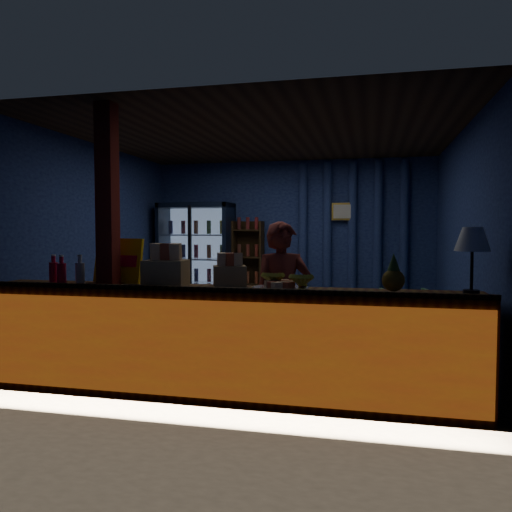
% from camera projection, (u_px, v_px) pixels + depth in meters
% --- Properties ---
extents(ground, '(4.60, 4.60, 0.00)m').
position_uv_depth(ground, '(264.00, 346.00, 6.23)').
color(ground, '#515154').
rests_on(ground, ground).
extents(room_walls, '(4.60, 4.60, 4.60)m').
position_uv_depth(room_walls, '(264.00, 221.00, 6.15)').
color(room_walls, navy).
rests_on(room_walls, ground).
extents(counter, '(4.40, 0.57, 0.99)m').
position_uv_depth(counter, '(218.00, 342.00, 4.35)').
color(counter, brown).
rests_on(counter, ground).
extents(support_post, '(0.16, 0.16, 2.60)m').
position_uv_depth(support_post, '(108.00, 247.00, 4.55)').
color(support_post, maroon).
rests_on(support_post, ground).
extents(beverage_cooler, '(1.20, 0.62, 1.90)m').
position_uv_depth(beverage_cooler, '(198.00, 261.00, 8.39)').
color(beverage_cooler, black).
rests_on(beverage_cooler, ground).
extents(bottle_shelf, '(0.50, 0.28, 1.60)m').
position_uv_depth(bottle_shelf, '(249.00, 269.00, 8.35)').
color(bottle_shelf, '#3D2813').
rests_on(bottle_shelf, ground).
extents(curtain_folds, '(1.74, 0.14, 2.50)m').
position_uv_depth(curtain_folds, '(352.00, 240.00, 8.02)').
color(curtain_folds, navy).
rests_on(curtain_folds, room_walls).
extents(framed_picture, '(0.36, 0.04, 0.28)m').
position_uv_depth(framed_picture, '(343.00, 212.00, 7.99)').
color(framed_picture, gold).
rests_on(framed_picture, room_walls).
extents(shopkeeper, '(0.65, 0.53, 1.54)m').
position_uv_depth(shopkeeper, '(282.00, 301.00, 4.79)').
color(shopkeeper, maroon).
rests_on(shopkeeper, ground).
extents(green_chair, '(0.79, 0.80, 0.62)m').
position_uv_depth(green_chair, '(407.00, 310.00, 7.10)').
color(green_chair, '#5DBB75').
rests_on(green_chair, ground).
extents(side_table, '(0.66, 0.57, 0.61)m').
position_uv_depth(side_table, '(297.00, 308.00, 7.60)').
color(side_table, '#3D2813').
rests_on(side_table, ground).
extents(yellow_sign, '(0.54, 0.20, 0.42)m').
position_uv_depth(yellow_sign, '(118.00, 261.00, 4.75)').
color(yellow_sign, yellow).
rests_on(yellow_sign, counter).
extents(soda_bottles, '(0.36, 0.16, 0.27)m').
position_uv_depth(soda_bottles, '(65.00, 272.00, 4.69)').
color(soda_bottles, red).
rests_on(soda_bottles, counter).
extents(snack_box_left, '(0.39, 0.33, 0.38)m').
position_uv_depth(snack_box_left, '(166.00, 271.00, 4.46)').
color(snack_box_left, '#A98452').
rests_on(snack_box_left, counter).
extents(snack_box_centre, '(0.35, 0.32, 0.30)m').
position_uv_depth(snack_box_centre, '(230.00, 274.00, 4.46)').
color(snack_box_centre, '#A98452').
rests_on(snack_box_centre, counter).
extents(pastry_tray, '(0.48, 0.48, 0.08)m').
position_uv_depth(pastry_tray, '(281.00, 287.00, 4.17)').
color(pastry_tray, silver).
rests_on(pastry_tray, counter).
extents(banana_bunches, '(0.48, 0.29, 0.16)m').
position_uv_depth(banana_bunches, '(288.00, 280.00, 4.22)').
color(banana_bunches, yellow).
rests_on(banana_bunches, counter).
extents(table_lamp, '(0.27, 0.27, 0.53)m').
position_uv_depth(table_lamp, '(472.00, 242.00, 3.84)').
color(table_lamp, black).
rests_on(table_lamp, counter).
extents(pineapple, '(0.18, 0.18, 0.31)m').
position_uv_depth(pineapple, '(393.00, 277.00, 4.00)').
color(pineapple, brown).
rests_on(pineapple, counter).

